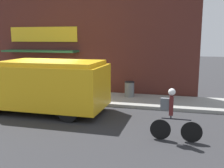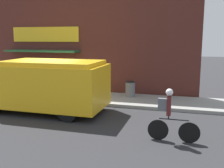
% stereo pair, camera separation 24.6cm
% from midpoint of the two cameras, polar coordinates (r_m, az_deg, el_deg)
% --- Properties ---
extents(ground_plane, '(70.00, 70.00, 0.00)m').
position_cam_midpoint_polar(ground_plane, '(12.88, -13.32, -4.10)').
color(ground_plane, '#2B2B2D').
extents(sidewalk, '(28.00, 2.48, 0.15)m').
position_cam_midpoint_polar(sidewalk, '(13.94, -10.97, -2.62)').
color(sidewalk, gray).
rests_on(sidewalk, ground_plane).
extents(storefront, '(13.52, 1.10, 5.28)m').
position_cam_midpoint_polar(storefront, '(14.94, -9.22, 8.20)').
color(storefront, '#4C231E').
rests_on(storefront, ground_plane).
extents(school_bus, '(5.48, 2.84, 2.16)m').
position_cam_midpoint_polar(school_bus, '(11.25, -14.73, -0.30)').
color(school_bus, yellow).
rests_on(school_bus, ground_plane).
extents(cyclist, '(1.55, 0.21, 1.61)m').
position_cam_midpoint_polar(cyclist, '(8.08, 12.14, -6.64)').
color(cyclist, black).
rests_on(cyclist, ground_plane).
extents(trash_bin, '(0.49, 0.49, 0.77)m').
position_cam_midpoint_polar(trash_bin, '(13.22, 3.29, -1.11)').
color(trash_bin, slate).
rests_on(trash_bin, sidewalk).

